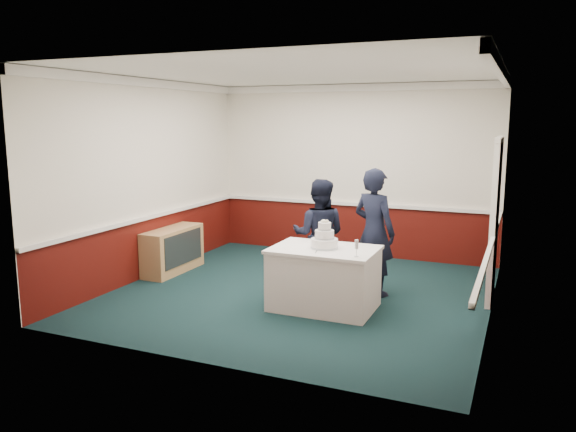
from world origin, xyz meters
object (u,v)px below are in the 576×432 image
at_px(sideboard, 173,250).
at_px(cake_knife, 317,251).
at_px(cake_table, 324,278).
at_px(champagne_flute, 357,245).
at_px(wedding_cake, 324,240).
at_px(person_woman, 374,232).
at_px(person_man, 319,235).

distance_m(sideboard, cake_knife, 2.94).
relative_size(cake_table, champagne_flute, 6.44).
height_order(wedding_cake, person_woman, person_woman).
xyz_separation_m(cake_knife, person_man, (-0.32, 0.95, -0.00)).
relative_size(wedding_cake, person_woman, 0.21).
height_order(cake_knife, champagne_flute, champagne_flute).
bearing_deg(wedding_cake, champagne_flute, -29.25).
distance_m(cake_table, wedding_cake, 0.50).
distance_m(sideboard, cake_table, 2.88).
bearing_deg(champagne_flute, cake_table, 150.75).
bearing_deg(sideboard, wedding_cake, -14.40).
distance_m(sideboard, person_man, 2.48).
height_order(cake_table, cake_knife, cake_knife).
height_order(champagne_flute, person_man, person_man).
relative_size(sideboard, cake_table, 0.91).
distance_m(champagne_flute, person_man, 1.34).
bearing_deg(champagne_flute, person_woman, 93.79).
bearing_deg(sideboard, person_man, 0.84).
height_order(champagne_flute, person_woman, person_woman).
xyz_separation_m(cake_table, wedding_cake, (0.00, 0.00, 0.50)).
bearing_deg(person_woman, champagne_flute, 115.15).
height_order(sideboard, champagne_flute, champagne_flute).
bearing_deg(person_woman, sideboard, 23.37).
bearing_deg(cake_knife, sideboard, 149.35).
relative_size(sideboard, champagne_flute, 5.85).
distance_m(sideboard, person_woman, 3.26).
height_order(sideboard, wedding_cake, wedding_cake).
relative_size(sideboard, cake_knife, 5.45).
height_order(sideboard, person_man, person_man).
xyz_separation_m(champagne_flute, person_man, (-0.85, 1.03, -0.14)).
height_order(sideboard, person_woman, person_woman).
distance_m(champagne_flute, person_woman, 1.11).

